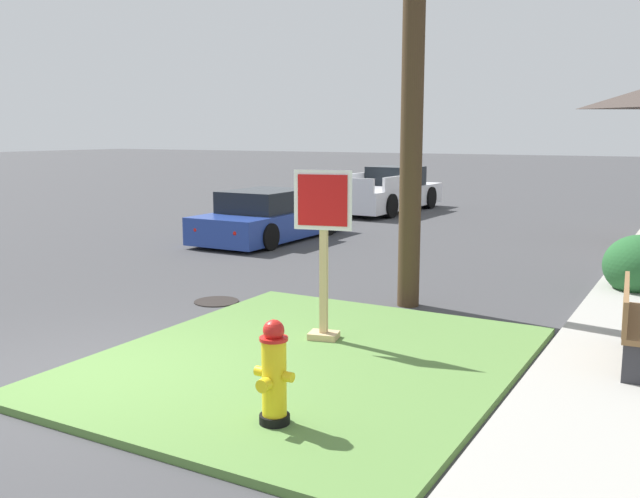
% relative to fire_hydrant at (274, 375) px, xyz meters
% --- Properties ---
extents(ground_plane, '(160.00, 160.00, 0.00)m').
position_rel_fire_hydrant_xyz_m(ground_plane, '(-2.47, 0.19, -0.53)').
color(ground_plane, '#3D3D3F').
extents(grass_corner_patch, '(4.48, 5.30, 0.08)m').
position_rel_fire_hydrant_xyz_m(grass_corner_patch, '(-0.67, 1.72, -0.49)').
color(grass_corner_patch, '#567F3D').
rests_on(grass_corner_patch, ground).
extents(fire_hydrant, '(0.38, 0.34, 0.95)m').
position_rel_fire_hydrant_xyz_m(fire_hydrant, '(0.00, 0.00, 0.00)').
color(fire_hydrant, black).
rests_on(fire_hydrant, grass_corner_patch).
extents(stop_sign, '(0.71, 0.36, 2.11)m').
position_rel_fire_hydrant_xyz_m(stop_sign, '(-0.87, 2.46, 0.57)').
color(stop_sign, tan).
rests_on(stop_sign, grass_corner_patch).
extents(manhole_cover, '(0.70, 0.70, 0.02)m').
position_rel_fire_hydrant_xyz_m(manhole_cover, '(-3.42, 3.60, -0.52)').
color(manhole_cover, black).
rests_on(manhole_cover, ground).
extents(parked_sedan_blue, '(1.97, 4.49, 1.25)m').
position_rel_fire_hydrant_xyz_m(parked_sedan_blue, '(-6.27, 9.42, 0.01)').
color(parked_sedan_blue, '#233D93').
rests_on(parked_sedan_blue, ground).
extents(pickup_truck_white, '(2.17, 5.48, 1.48)m').
position_rel_fire_hydrant_xyz_m(pickup_truck_white, '(-6.32, 16.74, 0.09)').
color(pickup_truck_white, silver).
rests_on(pickup_truck_white, ground).
extents(street_bench, '(0.57, 1.77, 0.85)m').
position_rel_fire_hydrant_xyz_m(street_bench, '(2.62, 3.31, 0.06)').
color(street_bench, brown).
rests_on(street_bench, sidewalk_strip).
extents(shrub_by_curb, '(1.15, 1.15, 1.01)m').
position_rel_fire_hydrant_xyz_m(shrub_by_curb, '(2.32, 7.29, -0.03)').
color(shrub_by_curb, '#255B2C').
rests_on(shrub_by_curb, ground).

